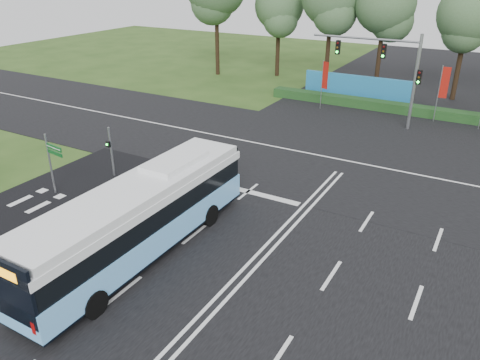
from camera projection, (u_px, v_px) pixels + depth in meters
The scene contains 13 objects.
ground at pixel (259, 253), 20.34m from camera, with size 120.00×120.00×0.00m, color #2B4918.
road_main at pixel (259, 253), 20.33m from camera, with size 20.00×120.00×0.04m, color black.
road_cross at pixel (346, 161), 29.77m from camera, with size 120.00×14.00×0.05m, color black.
bike_path at pixel (12, 213), 23.60m from camera, with size 5.00×18.00×0.06m, color black.
kerb_strip at pixel (44, 224), 22.50m from camera, with size 0.25×18.00×0.12m, color gray.
city_bus at pixel (139, 218), 19.58m from camera, with size 2.73×12.36×3.54m.
pedestrian_signal at pixel (111, 150), 26.96m from camera, with size 0.28×0.40×3.04m.
street_sign at pixel (52, 158), 24.51m from camera, with size 1.34×0.26×3.45m.
banner_flag_left at pixel (324, 78), 39.11m from camera, with size 0.59×0.26×4.18m.
banner_flag_mid at pixel (443, 86), 35.90m from camera, with size 0.66×0.09×4.45m.
traffic_light_gantry at pixel (392, 65), 34.41m from camera, with size 8.41×0.28×7.00m.
hedge at pixel (394, 108), 39.45m from camera, with size 22.00×1.20×0.80m, color #153B1A.
blue_hoarding at pixel (357, 87), 42.92m from camera, with size 10.00×0.30×2.20m, color #1F73A9.
Camera 1 is at (7.78, -15.25, 11.47)m, focal length 35.00 mm.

